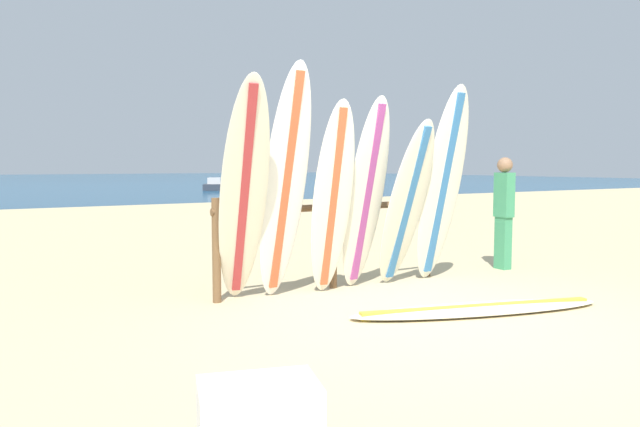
% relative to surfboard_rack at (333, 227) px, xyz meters
% --- Properties ---
extents(ground_plane, '(120.00, 120.00, 0.00)m').
position_rel_surfboard_rack_xyz_m(ground_plane, '(-0.03, -1.89, -0.72)').
color(ground_plane, '#D3BC8C').
extents(ocean_water, '(120.00, 80.00, 0.01)m').
position_rel_surfboard_rack_xyz_m(ocean_water, '(-0.03, 56.11, -0.72)').
color(ocean_water, navy).
rests_on(ocean_water, ground).
extents(surfboard_rack, '(3.01, 0.09, 1.11)m').
position_rel_surfboard_rack_xyz_m(surfboard_rack, '(0.00, 0.00, 0.00)').
color(surfboard_rack, brown).
rests_on(surfboard_rack, ground).
extents(surfboard_leaning_far_left, '(0.69, 1.16, 2.31)m').
position_rel_surfboard_rack_xyz_m(surfboard_leaning_far_left, '(-1.29, -0.35, 0.43)').
color(surfboard_leaning_far_left, silver).
rests_on(surfboard_leaning_far_left, ground).
extents(surfboard_leaning_left, '(0.53, 0.74, 2.50)m').
position_rel_surfboard_rack_xyz_m(surfboard_leaning_left, '(-0.80, -0.31, 0.53)').
color(surfboard_leaning_left, white).
rests_on(surfboard_leaning_left, ground).
extents(surfboard_leaning_center_left, '(0.54, 0.68, 2.15)m').
position_rel_surfboard_rack_xyz_m(surfboard_leaning_center_left, '(-0.24, -0.36, 0.35)').
color(surfboard_leaning_center_left, white).
rests_on(surfboard_leaning_center_left, ground).
extents(surfboard_leaning_center, '(0.62, 0.64, 2.23)m').
position_rel_surfboard_rack_xyz_m(surfboard_leaning_center, '(0.28, -0.27, 0.39)').
color(surfboard_leaning_center, white).
rests_on(surfboard_leaning_center, ground).
extents(surfboard_leaning_center_right, '(0.65, 0.78, 1.98)m').
position_rel_surfboard_rack_xyz_m(surfboard_leaning_center_right, '(0.77, -0.41, 0.27)').
color(surfboard_leaning_center_right, silver).
rests_on(surfboard_leaning_center_right, ground).
extents(surfboard_leaning_right, '(0.59, 0.68, 2.40)m').
position_rel_surfboard_rack_xyz_m(surfboard_leaning_right, '(1.33, -0.40, 0.48)').
color(surfboard_leaning_right, white).
rests_on(surfboard_leaning_right, ground).
extents(surfboard_lying_on_sand, '(2.70, 1.24, 0.08)m').
position_rel_surfboard_rack_xyz_m(surfboard_lying_on_sand, '(0.59, -1.74, -0.69)').
color(surfboard_lying_on_sand, white).
rests_on(surfboard_lying_on_sand, ground).
extents(beachgoer_standing, '(0.21, 0.26, 1.56)m').
position_rel_surfboard_rack_xyz_m(beachgoer_standing, '(2.72, -0.14, 0.13)').
color(beachgoer_standing, '#3F9966').
rests_on(beachgoer_standing, ground).
extents(small_boat_offshore, '(2.22, 2.93, 0.71)m').
position_rel_surfboard_rack_xyz_m(small_boat_offshore, '(9.06, 27.11, -0.47)').
color(small_boat_offshore, '#333842').
rests_on(small_boat_offshore, ocean_water).
extents(cooler_box, '(0.69, 0.56, 0.36)m').
position_rel_surfboard_rack_xyz_m(cooler_box, '(-2.50, -3.22, -0.54)').
color(cooler_box, white).
rests_on(cooler_box, ground).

